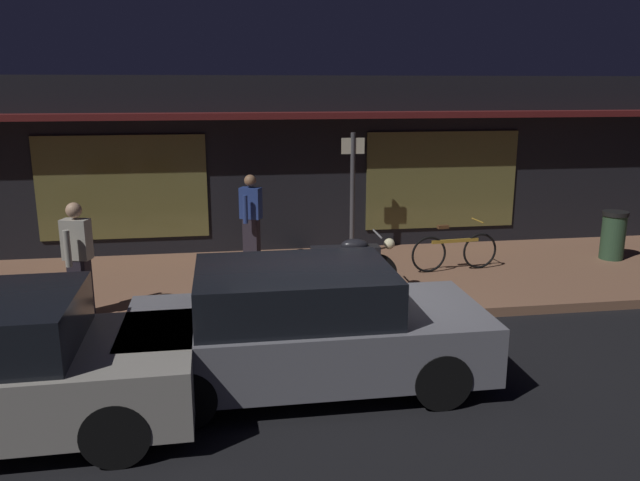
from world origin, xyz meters
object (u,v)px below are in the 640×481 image
object	(u,v)px
person_bystander	(251,217)
parked_car_far	(304,327)
motorcycle	(347,262)
trash_bin	(613,235)
person_photographer	(78,257)
bicycle_parked	(454,251)
sign_post	(352,187)

from	to	relation	value
person_bystander	parked_car_far	distance (m)	4.85
motorcycle	trash_bin	size ratio (longest dim) A/B	1.83
person_photographer	person_bystander	xyz separation A→B (m)	(2.58, 2.47, 0.00)
motorcycle	person_bystander	xyz separation A→B (m)	(-1.43, 2.01, 0.38)
motorcycle	person_photographer	size ratio (longest dim) A/B	1.02
trash_bin	parked_car_far	size ratio (longest dim) A/B	0.23
bicycle_parked	parked_car_far	distance (m)	4.94
motorcycle	trash_bin	distance (m)	5.58
trash_bin	parked_car_far	distance (m)	7.66
person_photographer	person_bystander	distance (m)	3.57
person_bystander	sign_post	world-z (taller)	sign_post
person_photographer	trash_bin	size ratio (longest dim) A/B	1.80
bicycle_parked	sign_post	size ratio (longest dim) A/B	0.69
person_photographer	motorcycle	bearing A→B (deg)	6.61
person_photographer	bicycle_parked	bearing A→B (deg)	12.60
motorcycle	parked_car_far	world-z (taller)	parked_car_far
trash_bin	parked_car_far	world-z (taller)	parked_car_far
motorcycle	person_bystander	bearing A→B (deg)	125.52
person_bystander	parked_car_far	world-z (taller)	person_bystander
motorcycle	bicycle_parked	xyz separation A→B (m)	(2.15, 0.91, -0.14)
sign_post	parked_car_far	xyz separation A→B (m)	(-1.60, -5.00, -0.81)
person_photographer	parked_car_far	world-z (taller)	person_photographer
person_photographer	sign_post	bearing A→B (deg)	30.23
person_photographer	parked_car_far	distance (m)	3.78
bicycle_parked	person_photographer	bearing A→B (deg)	-167.40
sign_post	parked_car_far	distance (m)	5.31
person_photographer	trash_bin	distance (m)	9.61
person_bystander	parked_car_far	xyz separation A→B (m)	(0.36, -4.83, -0.32)
person_bystander	sign_post	bearing A→B (deg)	5.04
bicycle_parked	trash_bin	world-z (taller)	trash_bin
person_bystander	trash_bin	distance (m)	6.94
person_photographer	parked_car_far	size ratio (longest dim) A/B	0.41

